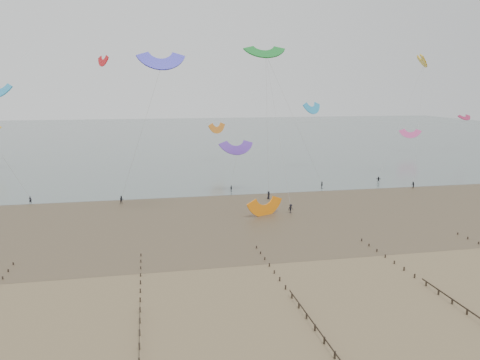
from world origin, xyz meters
TOP-DOWN VIEW (x-y plane):
  - ground at (0.00, 0.00)m, footprint 500.00×500.00m
  - sea_and_shore at (-4.08, 34.40)m, footprint 500.00×665.00m
  - groynes at (4.00, -19.05)m, footprint 72.16×50.16m
  - kitesurfer_lead at (-38.13, 50.72)m, footprint 0.67×0.51m
  - kitesurfers at (17.24, 46.53)m, footprint 100.30×27.34m
  - grounded_kite at (10.31, 30.97)m, footprint 8.99×8.22m
  - kites_airborne at (-16.80, 83.48)m, footprint 237.75×105.41m

SIDE VIEW (x-z plane):
  - ground at x=0.00m, z-range 0.00..0.00m
  - grounded_kite at x=10.31m, z-range -2.00..2.00m
  - sea_and_shore at x=-4.08m, z-range -0.01..0.02m
  - groynes at x=4.00m, z-range -0.03..0.97m
  - kitesurfer_lead at x=-38.13m, z-range 0.00..1.64m
  - kitesurfers at x=17.24m, z-range -0.06..1.80m
  - kites_airborne at x=-16.80m, z-range 4.00..37.15m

